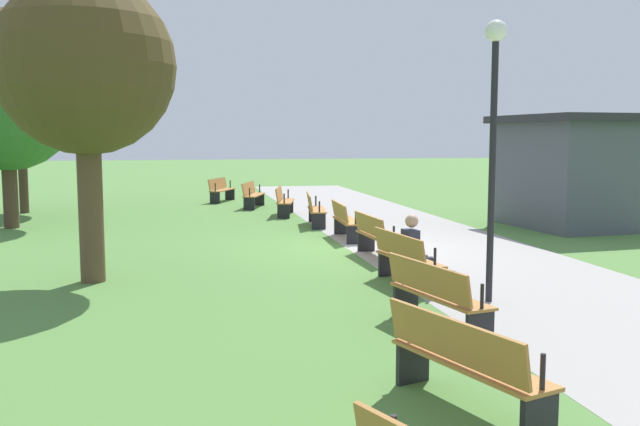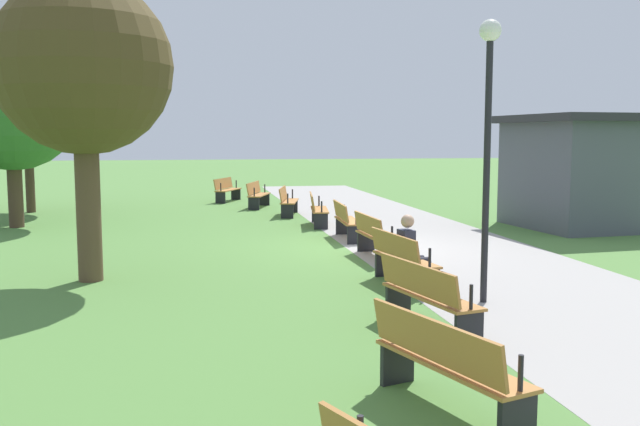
% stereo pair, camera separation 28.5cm
% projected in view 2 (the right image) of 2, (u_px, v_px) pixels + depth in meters
% --- Properties ---
extents(ground_plane, '(120.00, 120.00, 0.00)m').
position_uv_depth(ground_plane, '(363.00, 248.00, 15.46)').
color(ground_plane, '#54843D').
extents(path_paving, '(38.57, 4.21, 0.01)m').
position_uv_depth(path_paving, '(437.00, 245.00, 15.76)').
color(path_paving, '#A39E99').
rests_on(path_paving, ground).
extents(bench_0, '(1.82, 1.14, 0.89)m').
position_uv_depth(bench_0, '(227.00, 189.00, 26.36)').
color(bench_0, '#B27538').
rests_on(bench_0, ground).
extents(bench_1, '(1.84, 1.00, 0.89)m').
position_uv_depth(bench_1, '(257.00, 194.00, 24.09)').
color(bench_1, '#B27538').
rests_on(bench_1, ground).
extents(bench_2, '(1.84, 0.86, 0.89)m').
position_uv_depth(bench_2, '(287.00, 200.00, 21.71)').
color(bench_2, '#B27538').
rests_on(bench_2, ground).
extents(bench_3, '(1.83, 0.71, 0.89)m').
position_uv_depth(bench_3, '(317.00, 209.00, 19.24)').
color(bench_3, '#B27538').
rests_on(bench_3, ground).
extents(bench_4, '(1.80, 0.55, 0.89)m').
position_uv_depth(bench_4, '(346.00, 220.00, 16.69)').
color(bench_4, '#B27538').
rests_on(bench_4, ground).
extents(bench_5, '(1.80, 0.55, 0.89)m').
position_uv_depth(bench_5, '(375.00, 235.00, 14.09)').
color(bench_5, '#B27538').
rests_on(bench_5, ground).
extents(bench_6, '(1.83, 0.71, 0.89)m').
position_uv_depth(bench_6, '(402.00, 258.00, 11.45)').
color(bench_6, '#B27538').
rests_on(bench_6, ground).
extents(bench_7, '(1.84, 0.86, 0.89)m').
position_uv_depth(bench_7, '(426.00, 294.00, 8.80)').
color(bench_7, '#B27538').
rests_on(bench_7, ground).
extents(bench_8, '(1.84, 1.00, 0.89)m').
position_uv_depth(bench_8, '(445.00, 362.00, 6.17)').
color(bench_8, '#B27538').
rests_on(bench_8, ground).
extents(person_seated, '(0.37, 0.55, 1.20)m').
position_uv_depth(person_seated, '(411.00, 248.00, 11.42)').
color(person_seated, '#2D3347').
rests_on(person_seated, ground).
extents(tree_1, '(4.29, 4.29, 6.49)m').
position_uv_depth(tree_1, '(25.00, 78.00, 22.19)').
color(tree_1, '#4C3828').
rests_on(tree_1, ground).
extents(tree_2, '(3.74, 3.74, 5.29)m').
position_uv_depth(tree_2, '(11.00, 101.00, 18.57)').
color(tree_2, '#4C3828').
rests_on(tree_2, ground).
extents(tree_3, '(2.97, 2.97, 5.12)m').
position_uv_depth(tree_3, '(83.00, 68.00, 11.55)').
color(tree_3, brown).
rests_on(tree_3, ground).
extents(lamp_post, '(0.32, 0.32, 4.15)m').
position_uv_depth(lamp_post, '(488.00, 109.00, 10.08)').
color(lamp_post, black).
rests_on(lamp_post, ground).
extents(kiosk, '(4.18, 3.53, 3.04)m').
position_uv_depth(kiosk, '(575.00, 171.00, 18.68)').
color(kiosk, '#4C515B').
rests_on(kiosk, ground).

